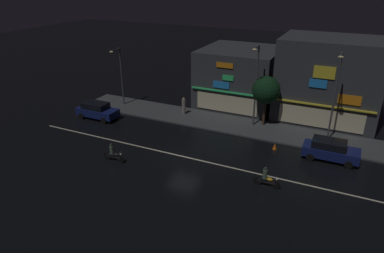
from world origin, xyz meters
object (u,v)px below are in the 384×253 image
object	(u,v)px
motorcycle_lead	(113,154)
pedestrian_on_sidewalk	(184,106)
parked_car_trailing	(330,150)
streetlamp_mid	(256,80)
motorcycle_following	(266,178)
traffic_cone	(275,146)
parked_car_near_kerb	(97,110)
streetlamp_east	(336,91)
streetlamp_west	(120,72)

from	to	relation	value
motorcycle_lead	pedestrian_on_sidewalk	bearing A→B (deg)	-89.31
parked_car_trailing	streetlamp_mid	bearing A→B (deg)	153.38
parked_car_trailing	motorcycle_following	size ratio (longest dim) A/B	2.26
motorcycle_lead	traffic_cone	distance (m)	13.45
pedestrian_on_sidewalk	motorcycle_lead	bearing A→B (deg)	-80.19
parked_car_near_kerb	motorcycle_following	distance (m)	19.49
parked_car_trailing	traffic_cone	xyz separation A→B (m)	(-4.36, -0.08, -0.59)
streetlamp_mid	motorcycle_lead	bearing A→B (deg)	-125.68
streetlamp_mid	motorcycle_following	world-z (taller)	streetlamp_mid
streetlamp_east	parked_car_near_kerb	bearing A→B (deg)	-168.96
streetlamp_west	traffic_cone	xyz separation A→B (m)	(17.98, -3.26, -3.66)
motorcycle_lead	motorcycle_following	size ratio (longest dim) A/B	1.00
streetlamp_west	streetlamp_mid	bearing A→B (deg)	2.06
streetlamp_mid	traffic_cone	size ratio (longest dim) A/B	14.12
streetlamp_west	parked_car_near_kerb	size ratio (longest dim) A/B	1.47
motorcycle_following	traffic_cone	size ratio (longest dim) A/B	3.45
traffic_cone	streetlamp_west	bearing A→B (deg)	169.71
streetlamp_east	pedestrian_on_sidewalk	size ratio (longest dim) A/B	4.31
pedestrian_on_sidewalk	traffic_cone	world-z (taller)	pedestrian_on_sidewalk
streetlamp_west	parked_car_near_kerb	distance (m)	5.16
traffic_cone	streetlamp_east	bearing A→B (deg)	41.25
motorcycle_following	streetlamp_east	bearing A→B (deg)	-111.21
parked_car_near_kerb	parked_car_trailing	world-z (taller)	same
streetlamp_west	streetlamp_mid	size ratio (longest dim) A/B	0.82
streetlamp_west	motorcycle_lead	xyz separation A→B (m)	(6.82, -10.76, -3.30)
streetlamp_mid	streetlamp_east	world-z (taller)	streetlamp_east
parked_car_trailing	traffic_cone	distance (m)	4.40
motorcycle_following	streetlamp_mid	bearing A→B (deg)	-71.09
streetlamp_west	pedestrian_on_sidewalk	world-z (taller)	streetlamp_west
streetlamp_west	motorcycle_following	distance (m)	21.07
streetlamp_east	parked_car_near_kerb	xyz separation A→B (m)	(-22.01, -4.29, -3.86)
pedestrian_on_sidewalk	motorcycle_following	size ratio (longest dim) A/B	0.96
streetlamp_west	pedestrian_on_sidewalk	xyz separation A→B (m)	(7.51, 0.41, -2.95)
parked_car_near_kerb	parked_car_trailing	distance (m)	22.51
streetlamp_east	parked_car_near_kerb	size ratio (longest dim) A/B	1.83
streetlamp_east	motorcycle_following	distance (m)	10.63
streetlamp_west	streetlamp_east	world-z (taller)	streetlamp_east
streetlamp_west	parked_car_near_kerb	xyz separation A→B (m)	(-0.14, -4.15, -3.06)
parked_car_near_kerb	streetlamp_west	bearing A→B (deg)	-91.99
motorcycle_following	pedestrian_on_sidewalk	bearing A→B (deg)	-42.86
parked_car_trailing	traffic_cone	bearing A→B (deg)	-178.91
parked_car_trailing	traffic_cone	world-z (taller)	parked_car_trailing
motorcycle_following	parked_car_near_kerb	bearing A→B (deg)	-17.21
motorcycle_lead	motorcycle_following	world-z (taller)	same
motorcycle_following	parked_car_trailing	bearing A→B (deg)	-123.83
streetlamp_east	traffic_cone	world-z (taller)	streetlamp_east
streetlamp_mid	streetlamp_east	bearing A→B (deg)	-3.28
streetlamp_mid	parked_car_near_kerb	world-z (taller)	streetlamp_mid
streetlamp_mid	parked_car_near_kerb	distance (m)	16.24
streetlamp_east	pedestrian_on_sidewalk	world-z (taller)	streetlamp_east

